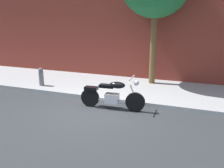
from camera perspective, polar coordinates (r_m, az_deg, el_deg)
ground_plane at (r=7.96m, az=-4.83°, el=-6.71°), size 60.00×60.00×0.00m
sidewalk at (r=10.48m, az=2.06°, el=-0.86°), size 25.02×3.37×0.14m
motorcycle at (r=8.18m, az=-0.00°, el=-2.59°), size 2.18×0.70×1.13m
fire_hydrant at (r=10.92m, az=-15.84°, el=1.30°), size 0.20×0.20×0.91m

